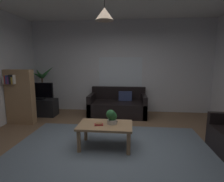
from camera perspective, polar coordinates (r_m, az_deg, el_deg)
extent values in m
cube|color=brown|center=(3.38, -0.54, -18.92)|extent=(5.67, 5.39, 0.02)
cube|color=slate|center=(3.19, -0.96, -20.39)|extent=(3.68, 2.96, 0.01)
cube|color=silver|center=(5.69, 2.46, 7.78)|extent=(5.79, 0.06, 2.86)
cube|color=white|center=(5.66, 2.71, 5.74)|extent=(1.36, 0.01, 1.00)
cube|color=black|center=(5.30, 1.78, -5.72)|extent=(1.67, 0.89, 0.42)
cube|color=black|center=(5.58, 2.07, -0.63)|extent=(1.67, 0.12, 0.40)
cube|color=black|center=(5.38, -6.52, -4.34)|extent=(0.12, 0.89, 0.64)
cube|color=black|center=(5.28, 10.25, -4.70)|extent=(0.12, 0.89, 0.64)
cube|color=navy|center=(5.41, 4.26, -1.62)|extent=(0.41, 0.15, 0.28)
cube|color=#A87F56|center=(3.35, -2.21, -10.96)|extent=(1.00, 0.62, 0.04)
cylinder|color=#A87F56|center=(3.30, -10.65, -15.66)|extent=(0.07, 0.07, 0.41)
cylinder|color=#A87F56|center=(3.18, 5.34, -16.53)|extent=(0.07, 0.07, 0.41)
cylinder|color=#A87F56|center=(3.74, -8.47, -12.51)|extent=(0.07, 0.07, 0.41)
cylinder|color=#A87F56|center=(3.63, 5.41, -13.11)|extent=(0.07, 0.07, 0.41)
cube|color=#B22D2D|center=(3.30, -4.27, -10.70)|extent=(0.17, 0.13, 0.02)
cube|color=#99663F|center=(3.31, -4.23, -10.30)|extent=(0.13, 0.12, 0.02)
cube|color=black|center=(3.41, 0.56, -10.03)|extent=(0.13, 0.16, 0.02)
cylinder|color=beige|center=(3.35, -0.01, -9.86)|extent=(0.18, 0.18, 0.08)
sphere|color=#235B2D|center=(3.33, 0.07, -8.14)|extent=(0.18, 0.18, 0.18)
sphere|color=#235B2D|center=(3.29, -0.43, -7.50)|extent=(0.17, 0.17, 0.17)
cube|color=black|center=(5.71, -21.75, -4.88)|extent=(0.90, 0.44, 0.50)
cube|color=black|center=(5.59, -22.17, 0.26)|extent=(0.79, 0.05, 0.44)
cube|color=black|center=(5.57, -22.29, 0.22)|extent=(0.75, 0.00, 0.40)
cube|color=black|center=(5.63, -22.01, -2.26)|extent=(0.24, 0.16, 0.04)
cylinder|color=#4C4C51|center=(6.27, -21.10, -4.54)|extent=(0.32, 0.32, 0.30)
cylinder|color=brown|center=(6.16, -21.41, 0.53)|extent=(0.05, 0.05, 0.82)
cone|color=#2D6B33|center=(6.01, -20.04, 5.86)|extent=(0.47, 0.12, 0.40)
cone|color=#2D6B33|center=(6.25, -20.51, 5.00)|extent=(0.17, 0.40, 0.25)
cone|color=#2D6B33|center=(6.30, -22.59, 5.39)|extent=(0.41, 0.36, 0.36)
cone|color=#2D6B33|center=(6.10, -23.27, 4.92)|extent=(0.35, 0.31, 0.29)
cone|color=#2D6B33|center=(5.94, -22.19, 5.02)|extent=(0.15, 0.40, 0.29)
cube|color=#A87F56|center=(5.12, -27.43, -1.70)|extent=(0.70, 0.22, 1.40)
cube|color=beige|center=(5.12, -31.16, 3.06)|extent=(0.04, 0.16, 0.19)
cube|color=#B22D2D|center=(5.10, -30.79, 3.16)|extent=(0.03, 0.16, 0.21)
cube|color=#2D4C8C|center=(5.08, -30.48, 3.18)|extent=(0.03, 0.16, 0.21)
cube|color=#72387F|center=(5.05, -30.08, 3.03)|extent=(0.04, 0.16, 0.18)
cube|color=black|center=(5.02, -29.62, 3.29)|extent=(0.05, 0.16, 0.23)
cube|color=gold|center=(4.99, -29.11, 2.98)|extent=(0.04, 0.16, 0.17)
cube|color=beige|center=(4.97, -28.76, 3.29)|extent=(0.03, 0.16, 0.22)
cone|color=tan|center=(3.24, -2.45, 23.53)|extent=(0.32, 0.32, 0.21)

